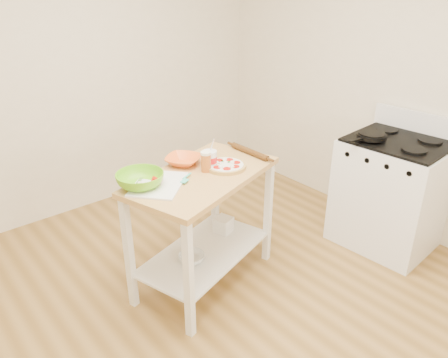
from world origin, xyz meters
TOP-DOWN VIEW (x-y plane):
  - room_shell at (0.00, 0.00)m, footprint 4.04×4.54m
  - prep_island at (0.14, 0.53)m, footprint 1.22×0.88m
  - gas_stove at (1.66, -0.04)m, footprint 0.71×0.81m
  - skillet at (1.49, 0.11)m, footprint 0.37×0.23m
  - pizza at (0.32, 0.51)m, footprint 0.29×0.29m
  - cutting_board at (-0.20, 0.58)m, footprint 0.50×0.49m
  - spatula at (-0.01, 0.52)m, footprint 0.14×0.10m
  - knife at (-0.29, 0.65)m, footprint 0.20×0.21m
  - orange_bowl at (0.13, 0.75)m, footprint 0.34×0.34m
  - green_bowl at (-0.29, 0.63)m, footprint 0.31×0.31m
  - beer_pint at (0.18, 0.55)m, footprint 0.07×0.07m
  - yogurt_tub at (0.24, 0.58)m, footprint 0.10×0.10m
  - rolling_pin at (0.62, 0.58)m, footprint 0.05×0.37m
  - shelf_glass_bowl at (-0.01, 0.49)m, footprint 0.20×0.20m
  - shelf_bin at (0.42, 0.65)m, footprint 0.16×0.16m

SIDE VIEW (x-z plane):
  - shelf_glass_bowl at x=-0.01m, z-range 0.26..0.32m
  - shelf_bin at x=0.42m, z-range 0.26..0.39m
  - gas_stove at x=1.66m, z-range -0.08..1.03m
  - prep_island at x=0.14m, z-range 0.20..1.10m
  - cutting_board at x=-0.20m, z-range 0.89..0.93m
  - spatula at x=-0.01m, z-range 0.91..0.92m
  - pizza at x=0.32m, z-range 0.89..0.94m
  - knife at x=-0.29m, z-range 0.91..0.92m
  - rolling_pin at x=0.62m, z-range 0.90..0.94m
  - orange_bowl at x=0.13m, z-range 0.90..0.96m
  - green_bowl at x=-0.29m, z-range 0.90..1.00m
  - yogurt_tub at x=0.24m, z-range 0.85..1.07m
  - beer_pint at x=0.18m, z-range 0.90..1.05m
  - skillet at x=1.49m, z-range 0.96..0.99m
  - room_shell at x=0.00m, z-range -0.02..2.72m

